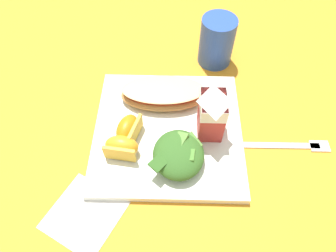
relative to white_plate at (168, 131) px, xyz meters
name	(u,v)px	position (x,y,z in m)	size (l,w,h in m)	color
ground	(168,134)	(0.00, 0.00, -0.01)	(3.00, 3.00, 0.00)	orange
white_plate	(168,131)	(0.00, 0.00, 0.00)	(0.28, 0.28, 0.02)	white
cheesy_pizza_bread	(163,94)	(-0.07, -0.01, 0.03)	(0.08, 0.17, 0.04)	#B77F42
green_salad_pile	(179,154)	(0.07, 0.02, 0.03)	(0.10, 0.10, 0.04)	#336023
milk_carton	(212,113)	(0.00, 0.08, 0.07)	(0.06, 0.04, 0.11)	#B7332D
orange_wedge_front	(128,129)	(0.02, -0.07, 0.03)	(0.07, 0.05, 0.04)	orange
orange_wedge_middle	(122,147)	(0.05, -0.08, 0.03)	(0.04, 0.06, 0.04)	orange
paper_napkin	(84,214)	(0.16, -0.13, -0.01)	(0.11, 0.11, 0.00)	white
metal_fork	(288,145)	(0.02, 0.23, -0.01)	(0.02, 0.19, 0.01)	silver
drinking_blue_cup	(217,41)	(-0.21, 0.10, 0.05)	(0.08, 0.08, 0.11)	#284CA3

